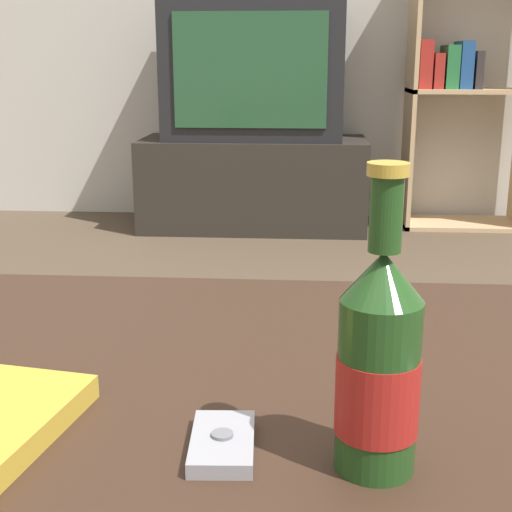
# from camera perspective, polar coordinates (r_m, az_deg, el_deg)

# --- Properties ---
(coffee_table) EXTENTS (1.09, 0.84, 0.45)m
(coffee_table) POSITION_cam_1_polar(r_m,az_deg,el_deg) (0.76, -3.40, -15.81)
(coffee_table) COLOR #332116
(coffee_table) RESTS_ON ground_plane
(tv_stand) EXTENTS (1.05, 0.47, 0.42)m
(tv_stand) POSITION_cam_1_polar(r_m,az_deg,el_deg) (3.41, -0.19, 5.84)
(tv_stand) COLOR #28231E
(tv_stand) RESTS_ON ground_plane
(television) EXTENTS (0.81, 0.42, 0.62)m
(television) POSITION_cam_1_polar(r_m,az_deg,el_deg) (3.36, -0.20, 14.66)
(television) COLOR black
(television) RESTS_ON tv_stand
(bookshelf) EXTENTS (0.56, 0.30, 1.28)m
(bookshelf) POSITION_cam_1_polar(r_m,az_deg,el_deg) (3.53, 16.26, 13.08)
(bookshelf) COLOR tan
(bookshelf) RESTS_ON ground_plane
(beer_bottle) EXTENTS (0.07, 0.07, 0.26)m
(beer_bottle) POSITION_cam_1_polar(r_m,az_deg,el_deg) (0.60, 9.78, -8.62)
(beer_bottle) COLOR #1E4219
(beer_bottle) RESTS_ON coffee_table
(cell_phone) EXTENTS (0.06, 0.10, 0.02)m
(cell_phone) POSITION_cam_1_polar(r_m,az_deg,el_deg) (0.65, -2.70, -14.71)
(cell_phone) COLOR gray
(cell_phone) RESTS_ON coffee_table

